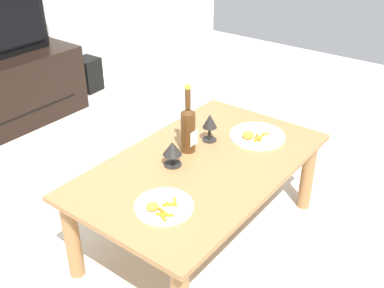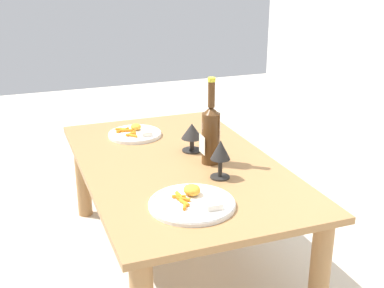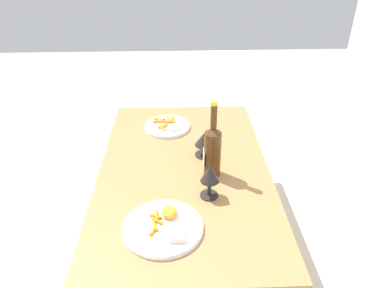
{
  "view_description": "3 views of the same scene",
  "coord_description": "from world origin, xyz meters",
  "views": [
    {
      "loc": [
        -1.47,
        -1.06,
        1.58
      ],
      "look_at": [
        -0.02,
        0.05,
        0.54
      ],
      "focal_mm": 42.59,
      "sensor_mm": 36.0,
      "label": 1
    },
    {
      "loc": [
        1.75,
        -0.6,
        1.21
      ],
      "look_at": [
        -0.02,
        0.07,
        0.51
      ],
      "focal_mm": 47.03,
      "sensor_mm": 36.0,
      "label": 2
    },
    {
      "loc": [
        1.31,
        -0.02,
        1.38
      ],
      "look_at": [
        -0.03,
        0.04,
        0.56
      ],
      "focal_mm": 33.78,
      "sensor_mm": 36.0,
      "label": 3
    }
  ],
  "objects": [
    {
      "name": "ground_plane",
      "position": [
        0.0,
        0.0,
        0.0
      ],
      "size": [
        6.4,
        6.4,
        0.0
      ],
      "primitive_type": "plane",
      "color": "beige"
    },
    {
      "name": "dining_table",
      "position": [
        0.0,
        0.0,
        0.38
      ],
      "size": [
        1.25,
        0.75,
        0.45
      ],
      "color": "#9E7042",
      "rests_on": "ground_plane"
    },
    {
      "name": "wine_bottle",
      "position": [
        0.05,
        0.12,
        0.58
      ],
      "size": [
        0.07,
        0.07,
        0.34
      ],
      "color": "#4C2D14",
      "rests_on": "dining_table"
    },
    {
      "name": "goblet_left",
      "position": [
        -0.1,
        0.1,
        0.53
      ],
      "size": [
        0.09,
        0.09,
        0.12
      ],
      "color": "black",
      "rests_on": "dining_table"
    },
    {
      "name": "goblet_right",
      "position": [
        0.19,
        0.1,
        0.55
      ],
      "size": [
        0.07,
        0.07,
        0.15
      ],
      "color": "black",
      "rests_on": "dining_table"
    },
    {
      "name": "dinner_plate_left",
      "position": [
        -0.37,
        -0.08,
        0.46
      ],
      "size": [
        0.24,
        0.24,
        0.04
      ],
      "color": "white",
      "rests_on": "dining_table"
    },
    {
      "name": "dinner_plate_right",
      "position": [
        0.37,
        -0.08,
        0.46
      ],
      "size": [
        0.29,
        0.29,
        0.05
      ],
      "color": "white",
      "rests_on": "dining_table"
    }
  ]
}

